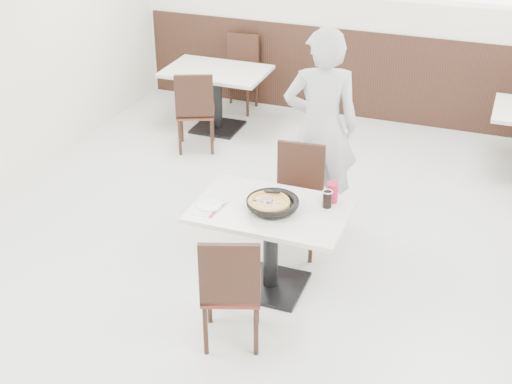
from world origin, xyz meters
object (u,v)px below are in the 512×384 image
(chair_far, at_px, (296,202))
(diner_person, at_px, (321,129))
(main_table, at_px, (271,248))
(chair_near, at_px, (231,286))
(red_cup, at_px, (332,192))
(bg_table_left, at_px, (217,100))
(bg_chair_left_near, at_px, (195,109))
(bg_chair_left_far, at_px, (239,75))
(pizza, at_px, (269,204))
(side_plate, at_px, (210,206))
(pizza_pan, at_px, (273,205))
(cola_glass, at_px, (327,200))

(chair_far, xyz_separation_m, diner_person, (0.04, 0.58, 0.46))
(main_table, bearing_deg, chair_near, -94.33)
(main_table, relative_size, red_cup, 7.50)
(chair_far, distance_m, bg_table_left, 2.80)
(bg_table_left, bearing_deg, chair_far, -52.68)
(red_cup, xyz_separation_m, bg_chair_left_near, (-2.11, 1.98, -0.35))
(chair_far, distance_m, bg_chair_left_far, 3.34)
(pizza, relative_size, side_plate, 1.70)
(pizza_pan, height_order, cola_glass, cola_glass)
(chair_far, bearing_deg, pizza_pan, 85.73)
(diner_person, bearing_deg, chair_near, 67.55)
(chair_far, relative_size, pizza, 2.92)
(cola_glass, bearing_deg, bg_chair_left_far, 121.79)
(pizza, height_order, cola_glass, cola_glass)
(bg_table_left, relative_size, bg_chair_left_far, 1.26)
(chair_far, bearing_deg, cola_glass, 125.53)
(pizza, distance_m, bg_chair_left_near, 2.87)
(pizza, xyz_separation_m, bg_chair_left_near, (-1.69, 2.30, -0.34))
(diner_person, height_order, bg_chair_left_far, diner_person)
(chair_near, height_order, pizza_pan, chair_near)
(pizza, relative_size, cola_glass, 2.50)
(chair_far, bearing_deg, bg_chair_left_far, -65.10)
(diner_person, bearing_deg, bg_chair_left_near, -50.40)
(cola_glass, distance_m, bg_table_left, 3.43)
(chair_far, relative_size, diner_person, 0.51)
(main_table, relative_size, bg_chair_left_far, 1.26)
(cola_glass, bearing_deg, bg_chair_left_near, 135.15)
(cola_glass, relative_size, diner_person, 0.07)
(chair_near, height_order, bg_chair_left_near, same)
(chair_near, bearing_deg, pizza_pan, 64.61)
(main_table, distance_m, diner_person, 1.33)
(cola_glass, xyz_separation_m, diner_person, (-0.35, 1.03, 0.12))
(pizza_pan, bearing_deg, main_table, 131.27)
(pizza_pan, relative_size, diner_person, 0.20)
(chair_near, relative_size, chair_far, 1.00)
(bg_table_left, height_order, bg_chair_left_far, bg_chair_left_far)
(main_table, xyz_separation_m, diner_person, (0.05, 1.20, 0.56))
(side_plate, xyz_separation_m, diner_person, (0.51, 1.35, 0.18))
(chair_far, xyz_separation_m, cola_glass, (0.39, -0.46, 0.34))
(cola_glass, relative_size, bg_chair_left_near, 0.14)
(cola_glass, distance_m, bg_chair_left_near, 2.98)
(pizza, distance_m, diner_person, 1.25)
(main_table, bearing_deg, pizza_pan, -48.73)
(red_cup, bearing_deg, chair_far, 138.68)
(pizza_pan, distance_m, bg_chair_left_far, 3.93)
(chair_far, relative_size, bg_table_left, 0.79)
(chair_near, relative_size, pizza_pan, 2.49)
(main_table, xyz_separation_m, red_cup, (0.41, 0.27, 0.45))
(chair_near, height_order, cola_glass, chair_near)
(chair_far, bearing_deg, main_table, 84.03)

